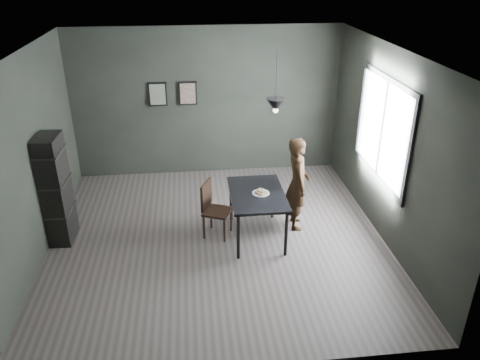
{
  "coord_description": "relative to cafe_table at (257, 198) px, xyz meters",
  "views": [
    {
      "loc": [
        -0.33,
        -6.04,
        3.92
      ],
      "look_at": [
        0.35,
        0.05,
        0.95
      ],
      "focal_mm": 35.0,
      "sensor_mm": 36.0,
      "label": 1
    }
  ],
  "objects": [
    {
      "name": "ground",
      "position": [
        -0.6,
        0.0,
        -0.67
      ],
      "size": [
        5.0,
        5.0,
        0.0
      ],
      "primitive_type": "plane",
      "color": "#3D3634",
      "rests_on": "ground"
    },
    {
      "name": "framed_print_right",
      "position": [
        -0.95,
        2.47,
        0.93
      ],
      "size": [
        0.34,
        0.04,
        0.44
      ],
      "color": "black",
      "rests_on": "ground"
    },
    {
      "name": "wood_chair",
      "position": [
        -0.66,
        0.14,
        -0.17
      ],
      "size": [
        0.5,
        0.5,
        0.88
      ],
      "rotation": [
        0.0,
        0.0,
        -0.4
      ],
      "color": "black",
      "rests_on": "ground"
    },
    {
      "name": "donut_pile",
      "position": [
        0.05,
        -0.04,
        0.12
      ],
      "size": [
        0.18,
        0.18,
        0.08
      ],
      "rotation": [
        0.0,
        0.0,
        -0.08
      ],
      "color": "beige",
      "rests_on": "white_plate"
    },
    {
      "name": "pendant_lamp",
      "position": [
        0.25,
        0.1,
        1.38
      ],
      "size": [
        0.28,
        0.28,
        0.86
      ],
      "color": "black",
      "rests_on": "ground"
    },
    {
      "name": "cafe_table",
      "position": [
        0.0,
        0.0,
        0.0
      ],
      "size": [
        0.8,
        1.2,
        0.75
      ],
      "color": "black",
      "rests_on": "ground"
    },
    {
      "name": "ceiling",
      "position": [
        -0.6,
        0.0,
        2.13
      ],
      "size": [
        5.0,
        5.0,
        0.02
      ],
      "color": "silver",
      "rests_on": "ground"
    },
    {
      "name": "window_assembly",
      "position": [
        1.87,
        0.2,
        0.93
      ],
      "size": [
        0.04,
        1.96,
        1.56
      ],
      "color": "white",
      "rests_on": "ground"
    },
    {
      "name": "framed_print_left",
      "position": [
        -1.5,
        2.47,
        0.93
      ],
      "size": [
        0.34,
        0.04,
        0.44
      ],
      "color": "black",
      "rests_on": "ground"
    },
    {
      "name": "back_wall",
      "position": [
        -0.6,
        2.5,
        0.73
      ],
      "size": [
        5.0,
        0.1,
        2.8
      ],
      "primitive_type": "cube",
      "color": "black",
      "rests_on": "ground"
    },
    {
      "name": "shelf_unit",
      "position": [
        -2.92,
        0.27,
        0.16
      ],
      "size": [
        0.33,
        0.56,
        1.66
      ],
      "primitive_type": "cube",
      "rotation": [
        0.0,
        0.0,
        -0.04
      ],
      "color": "black",
      "rests_on": "ground"
    },
    {
      "name": "white_plate",
      "position": [
        0.05,
        -0.04,
        0.08
      ],
      "size": [
        0.23,
        0.23,
        0.01
      ],
      "primitive_type": "cylinder",
      "color": "white",
      "rests_on": "cafe_table"
    },
    {
      "name": "woman",
      "position": [
        0.66,
        0.25,
        0.07
      ],
      "size": [
        0.38,
        0.56,
        1.49
      ],
      "primitive_type": "imported",
      "rotation": [
        0.0,
        0.0,
        1.52
      ],
      "color": "black",
      "rests_on": "ground"
    }
  ]
}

